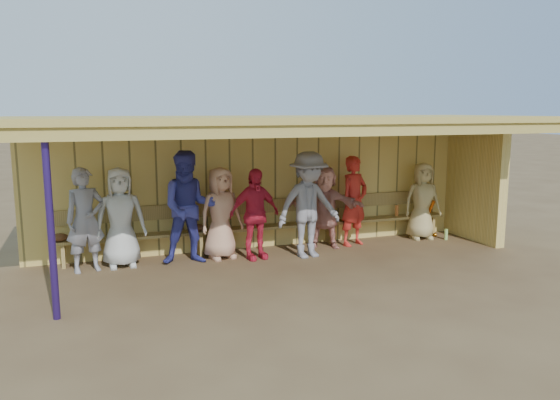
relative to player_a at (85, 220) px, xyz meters
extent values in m
plane|color=brown|center=(3.22, -0.66, -0.85)|extent=(90.00, 90.00, 0.00)
imported|color=gray|center=(0.00, 0.00, 0.00)|extent=(0.70, 0.55, 1.70)
imported|color=silver|center=(0.55, 0.10, -0.01)|extent=(0.84, 0.56, 1.68)
imported|color=#383B9B|center=(1.67, -0.06, 0.12)|extent=(1.01, 0.83, 1.93)
imported|color=red|center=(2.79, -0.18, -0.05)|extent=(1.00, 0.55, 1.61)
imported|color=gray|center=(3.73, -0.38, 0.09)|extent=(1.31, 0.86, 1.89)
imported|color=tan|center=(4.28, 0.15, -0.06)|extent=(1.53, 0.97, 1.58)
imported|color=red|center=(4.90, 0.15, 0.02)|extent=(0.74, 0.61, 1.74)
imported|color=tan|center=(6.44, 0.15, -0.07)|extent=(0.83, 0.61, 1.56)
imported|color=tan|center=(2.24, 0.05, -0.04)|extent=(0.89, 0.69, 1.62)
cube|color=#D8BA5C|center=(3.22, 0.69, 0.35)|extent=(8.60, 0.20, 2.40)
cube|color=#D8BA5C|center=(7.42, -0.21, 0.35)|extent=(0.20, 1.62, 2.40)
cube|color=tan|center=(3.22, -0.66, 1.60)|extent=(8.80, 3.20, 0.10)
cube|color=tan|center=(3.22, -2.16, 1.47)|extent=(8.80, 0.10, 0.18)
cube|color=tan|center=(-0.58, -0.66, 1.46)|extent=(0.08, 3.00, 0.16)
cube|color=tan|center=(0.37, -0.66, 1.46)|extent=(0.08, 3.00, 0.16)
cube|color=tan|center=(1.32, -0.66, 1.46)|extent=(0.08, 3.00, 0.16)
cube|color=tan|center=(2.27, -0.66, 1.46)|extent=(0.08, 3.00, 0.16)
cube|color=tan|center=(3.22, -0.66, 1.46)|extent=(0.08, 3.00, 0.16)
cube|color=tan|center=(4.17, -0.66, 1.46)|extent=(0.08, 3.00, 0.16)
cube|color=tan|center=(5.12, -0.66, 1.46)|extent=(0.08, 3.00, 0.16)
cube|color=tan|center=(6.07, -0.66, 1.46)|extent=(0.08, 3.00, 0.16)
cube|color=tan|center=(7.02, -0.66, 1.46)|extent=(0.08, 3.00, 0.16)
cylinder|color=navy|center=(-0.38, -2.06, 0.35)|extent=(0.09, 0.09, 2.40)
cube|color=#A58946|center=(3.22, 0.40, -0.43)|extent=(7.60, 0.32, 0.05)
cube|color=#A58946|center=(3.22, 0.56, -0.05)|extent=(7.60, 0.04, 0.26)
cube|color=#A58946|center=(-0.38, 0.40, -0.65)|extent=(0.06, 0.29, 0.40)
cube|color=#A58946|center=(1.93, 0.40, -0.65)|extent=(0.06, 0.29, 0.40)
cube|color=#A58946|center=(4.51, 0.40, -0.65)|extent=(0.06, 0.29, 0.40)
cube|color=#A58946|center=(6.82, 0.40, -0.65)|extent=(0.06, 0.29, 0.40)
cylinder|color=orange|center=(6.60, 0.20, -0.45)|extent=(0.13, 0.41, 0.80)
sphere|color=orange|center=(6.82, 0.20, -0.81)|extent=(0.08, 0.08, 0.08)
ellipsoid|color=#593319|center=(-0.43, 0.35, -0.33)|extent=(0.30, 0.24, 0.14)
ellipsoid|color=#593319|center=(2.29, 0.35, -0.33)|extent=(0.30, 0.24, 0.14)
ellipsoid|color=#593319|center=(1.86, 0.35, -0.33)|extent=(0.30, 0.24, 0.14)
cylinder|color=#81D56A|center=(5.01, 0.45, -0.29)|extent=(0.07, 0.07, 0.22)
cylinder|color=orange|center=(6.04, 0.45, -0.29)|extent=(0.07, 0.07, 0.22)
cylinder|color=#9FD46A|center=(6.87, -0.10, -0.74)|extent=(0.07, 0.07, 0.22)
camera|label=1|loc=(0.10, -9.16, 1.75)|focal=35.00mm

